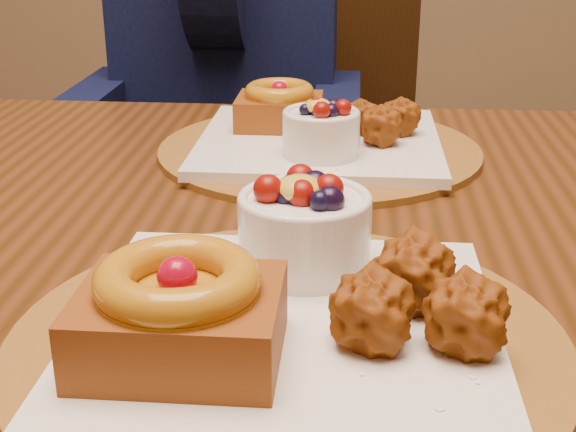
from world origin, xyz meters
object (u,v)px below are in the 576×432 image
Objects in this scene: dining_table at (307,297)px; place_setting_near at (283,302)px; diner at (227,26)px; place_setting_far at (317,136)px; chair_far at (327,162)px.

dining_table is 0.24m from place_setting_near.
diner is (-0.19, 0.73, 0.15)m from dining_table.
diner is at bearing 104.55° from dining_table.
place_setting_near is 1.00× the size of place_setting_far.
place_setting_near is at bearing -86.77° from diner.
dining_table is 0.24m from place_setting_far.
place_setting_near reaches higher than place_setting_far.
place_setting_far is at bearing -104.32° from chair_far.
dining_table is 4.21× the size of place_setting_far.
dining_table is at bearing -104.42° from chair_far.
chair_far reaches higher than dining_table.
place_setting_far is at bearing 89.80° from place_setting_near.
place_setting_far is (0.00, 0.43, -0.01)m from place_setting_near.
place_setting_near is at bearing -91.03° from dining_table.
diner is (-0.17, -0.18, 0.31)m from chair_far.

